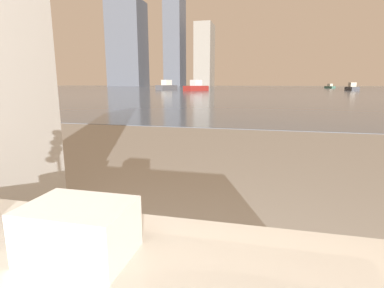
# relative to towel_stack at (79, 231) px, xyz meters

# --- Properties ---
(towel_stack) EXTENTS (0.30, 0.21, 0.16)m
(towel_stack) POSITION_rel_towel_stack_xyz_m (0.00, 0.00, 0.00)
(towel_stack) COLOR white
(towel_stack) RESTS_ON bathtub
(harbor_water) EXTENTS (180.00, 110.00, 0.01)m
(harbor_water) POSITION_rel_towel_stack_xyz_m (0.09, 61.18, -0.61)
(harbor_water) COLOR slate
(harbor_water) RESTS_ON ground_plane
(harbor_boat_0) EXTENTS (3.14, 4.33, 1.55)m
(harbor_boat_0) POSITION_rel_towel_stack_xyz_m (-9.08, 42.10, -0.06)
(harbor_boat_0) COLOR maroon
(harbor_boat_0) RESTS_ON harbor_water
(harbor_boat_1) EXTENTS (1.34, 3.26, 1.19)m
(harbor_boat_1) POSITION_rel_towel_stack_xyz_m (13.44, 49.78, -0.19)
(harbor_boat_1) COLOR #2D2D33
(harbor_boat_1) RESTS_ON harbor_water
(harbor_boat_2) EXTENTS (1.94, 2.85, 1.01)m
(harbor_boat_2) POSITION_rel_towel_stack_xyz_m (14.64, 72.09, -0.25)
(harbor_boat_2) COLOR #335647
(harbor_boat_2) RESTS_ON harbor_water
(harbor_boat_4) EXTENTS (2.78, 4.65, 1.65)m
(harbor_boat_4) POSITION_rel_towel_stack_xyz_m (-15.94, 49.44, -0.03)
(harbor_boat_4) COLOR #4C4C51
(harbor_boat_4) RESTS_ON harbor_water
(skyline_tower_0) EXTENTS (13.88, 11.46, 33.23)m
(skyline_tower_0) POSITION_rel_towel_stack_xyz_m (-54.65, 117.18, 16.00)
(skyline_tower_0) COLOR #4C515B
(skyline_tower_0) RESTS_ON ground_plane
(skyline_tower_2) EXTENTS (6.26, 11.22, 23.34)m
(skyline_tower_2) POSITION_rel_towel_stack_xyz_m (-22.58, 117.18, 11.06)
(skyline_tower_2) COLOR gray
(skyline_tower_2) RESTS_ON ground_plane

